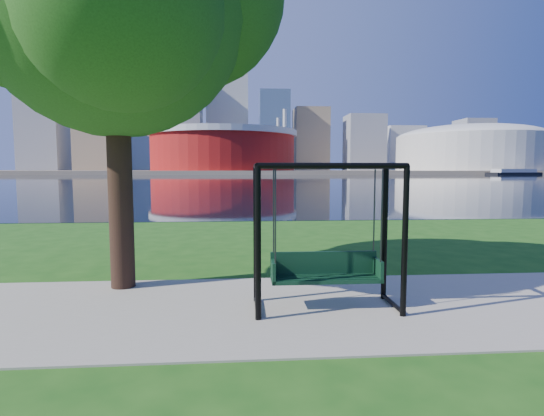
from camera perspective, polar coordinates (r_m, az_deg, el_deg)
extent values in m
plane|color=#1E5114|center=(8.03, 2.03, -12.22)|extent=(900.00, 900.00, 0.00)
cube|color=#9E937F|center=(7.55, 2.47, -13.24)|extent=(120.00, 4.00, 0.03)
cube|color=black|center=(109.65, -3.93, 3.90)|extent=(900.00, 180.00, 0.02)
cube|color=#937F60|center=(313.62, -4.23, 4.89)|extent=(900.00, 228.00, 2.00)
cylinder|color=maroon|center=(243.02, -6.58, 7.63)|extent=(80.00, 80.00, 22.00)
cylinder|color=silver|center=(243.62, -6.60, 9.86)|extent=(83.00, 83.00, 3.00)
cylinder|color=silver|center=(263.16, 0.83, 8.56)|extent=(2.00, 2.00, 32.00)
cylinder|color=silver|center=(265.43, -13.63, 8.39)|extent=(2.00, 2.00, 32.00)
cylinder|color=silver|center=(228.07, -15.17, 8.91)|extent=(2.00, 2.00, 32.00)
cylinder|color=silver|center=(225.42, 1.72, 9.13)|extent=(2.00, 2.00, 32.00)
cylinder|color=beige|center=(278.23, 25.04, 6.66)|extent=(84.00, 84.00, 20.00)
ellipsoid|color=beige|center=(278.69, 25.11, 8.51)|extent=(84.00, 84.00, 15.12)
cube|color=gray|center=(348.10, -28.34, 9.59)|extent=(28.00, 28.00, 62.00)
cube|color=#998466|center=(326.12, -22.58, 12.45)|extent=(26.00, 26.00, 88.00)
cube|color=slate|center=(342.98, -16.38, 12.85)|extent=(30.00, 24.00, 95.00)
cube|color=gray|center=(317.06, -11.67, 11.50)|extent=(24.00, 24.00, 72.00)
cube|color=silver|center=(345.02, -5.98, 11.72)|extent=(32.00, 28.00, 80.00)
cube|color=slate|center=(319.95, 0.29, 10.29)|extent=(22.00, 22.00, 58.00)
cube|color=#998466|center=(338.10, 5.22, 9.14)|extent=(26.00, 26.00, 48.00)
cube|color=gray|center=(337.19, 12.29, 8.55)|extent=(28.00, 24.00, 42.00)
cube|color=silver|center=(373.64, 17.11, 7.63)|extent=(30.00, 26.00, 36.00)
cube|color=gray|center=(377.17, 25.40, 7.65)|extent=(24.00, 24.00, 40.00)
cube|color=#998466|center=(410.66, 29.22, 6.69)|extent=(26.00, 26.00, 32.00)
sphere|color=#998466|center=(335.79, -22.88, 20.51)|extent=(10.00, 10.00, 10.00)
cylinder|color=black|center=(6.65, -1.89, -4.96)|extent=(0.10, 0.10, 2.46)
cylinder|color=black|center=(7.14, 17.43, -4.50)|extent=(0.10, 0.10, 2.46)
cylinder|color=black|center=(7.60, -2.16, -3.69)|extent=(0.10, 0.10, 2.46)
cylinder|color=black|center=(8.03, 14.92, -3.38)|extent=(0.10, 0.10, 2.46)
cylinder|color=black|center=(6.70, 8.25, 5.64)|extent=(2.36, 0.11, 0.10)
cylinder|color=black|center=(7.64, 6.71, 5.59)|extent=(2.36, 0.11, 0.10)
cylinder|color=black|center=(7.03, -2.07, 5.67)|extent=(0.10, 0.96, 0.10)
cylinder|color=black|center=(7.40, -2.00, -13.06)|extent=(0.08, 0.96, 0.08)
cylinder|color=black|center=(7.49, 16.33, 5.43)|extent=(0.10, 0.96, 0.10)
cylinder|color=black|center=(7.84, 15.88, -12.21)|extent=(0.08, 0.96, 0.08)
cube|color=black|center=(7.40, 7.25, -9.46)|extent=(1.88, 0.49, 0.06)
cube|color=black|center=(7.55, 6.96, -7.34)|extent=(1.87, 0.07, 0.41)
cube|color=black|center=(7.25, 0.16, -8.52)|extent=(0.06, 0.48, 0.36)
cube|color=black|center=(7.59, 14.04, -8.04)|extent=(0.06, 0.48, 0.36)
cylinder|color=#343439|center=(6.89, 0.46, -1.23)|extent=(0.03, 0.03, 1.55)
cylinder|color=#343439|center=(7.24, 14.53, -1.08)|extent=(0.03, 0.03, 1.55)
cylinder|color=#343439|center=(7.28, 0.22, -0.88)|extent=(0.03, 0.03, 1.55)
cylinder|color=#343439|center=(7.62, 13.58, -0.76)|extent=(0.03, 0.03, 1.55)
cylinder|color=black|center=(8.97, -19.79, 4.75)|extent=(0.48, 0.48, 4.77)
sphere|color=#214B16|center=(9.54, -20.44, 24.66)|extent=(5.20, 5.20, 5.20)
sphere|color=#214B16|center=(8.17, -19.63, 24.12)|extent=(3.47, 3.47, 3.47)
cube|color=black|center=(233.43, 29.75, 4.04)|extent=(29.05, 14.49, 1.12)
cube|color=silver|center=(233.42, 29.76, 4.38)|extent=(23.27, 11.68, 1.68)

